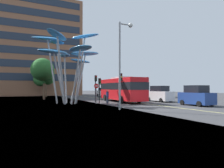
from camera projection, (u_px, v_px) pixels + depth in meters
The scene contains 17 objects.
ground at pixel (145, 107), 21.52m from camera, with size 120.00×240.00×0.10m.
red_bus at pixel (121, 88), 29.23m from camera, with size 3.25×10.71×3.52m.
leaf_sculpture at pixel (68, 52), 25.95m from camera, with size 9.15×9.18×8.74m.
traffic_light_kerb_near at pixel (120, 82), 21.73m from camera, with size 0.28×0.42×3.53m.
traffic_light_kerb_far at pixel (100, 85), 26.17m from camera, with size 0.28×0.42×3.21m.
traffic_light_island_mid at pixel (96, 83), 28.00m from camera, with size 0.28×0.42×3.69m.
car_parked_near at pixel (196, 96), 23.07m from camera, with size 2.06×3.84×2.27m.
car_parked_mid at pixel (159, 94), 29.71m from camera, with size 1.91×4.48×2.28m.
car_parked_far at pixel (134, 94), 34.85m from camera, with size 2.02×4.48×2.09m.
car_side_street at pixel (117, 92), 41.89m from camera, with size 1.93×4.05×2.33m.
car_far_side at pixel (103, 92), 47.31m from camera, with size 2.00×3.84×1.99m.
street_lamp at pixel (123, 54), 18.97m from camera, with size 1.47×0.44×8.12m.
tree_pavement_near at pixel (42, 69), 34.57m from camera, with size 3.87×4.52×7.00m.
tree_pavement_far at pixel (46, 76), 47.46m from camera, with size 4.81×5.25×6.93m.
pedestrian at pixel (107, 97), 26.18m from camera, with size 0.34×0.34×1.72m.
no_entry_sign at pixel (96, 90), 25.40m from camera, with size 0.60×0.12×2.52m.
backdrop_building at pixel (26, 48), 54.35m from camera, with size 27.53×11.64×25.29m.
Camera 1 is at (-13.22, -17.90, 2.00)m, focal length 33.01 mm.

